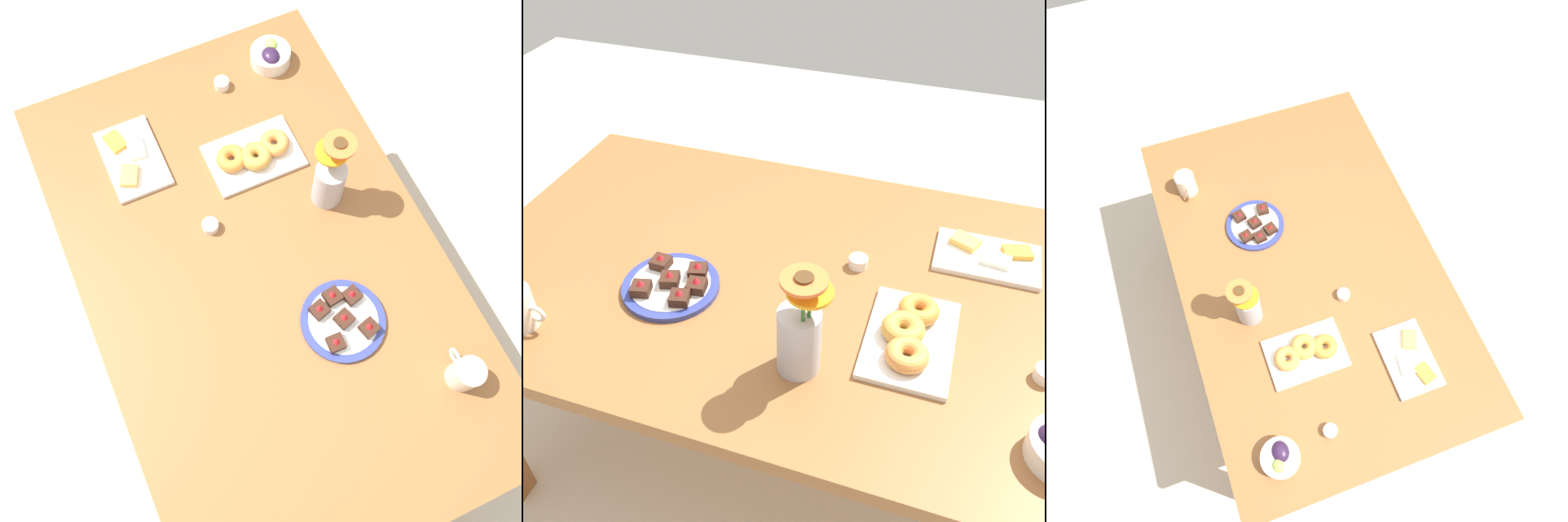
# 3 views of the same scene
# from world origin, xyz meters

# --- Properties ---
(ground_plane) EXTENTS (6.00, 6.00, 0.00)m
(ground_plane) POSITION_xyz_m (0.00, 0.00, 0.00)
(ground_plane) COLOR beige
(dining_table) EXTENTS (1.60, 1.00, 0.74)m
(dining_table) POSITION_xyz_m (0.00, 0.00, 0.65)
(dining_table) COLOR brown
(dining_table) RESTS_ON ground_plane
(coffee_mug) EXTENTS (0.11, 0.08, 0.10)m
(coffee_mug) POSITION_xyz_m (-0.50, -0.35, 0.79)
(coffee_mug) COLOR silver
(coffee_mug) RESTS_ON dining_table
(grape_bowl) EXTENTS (0.13, 0.13, 0.07)m
(grape_bowl) POSITION_xyz_m (0.64, -0.32, 0.77)
(grape_bowl) COLOR white
(grape_bowl) RESTS_ON dining_table
(cheese_platter) EXTENTS (0.26, 0.17, 0.03)m
(cheese_platter) POSITION_xyz_m (0.48, 0.22, 0.75)
(cheese_platter) COLOR white
(cheese_platter) RESTS_ON dining_table
(croissant_platter) EXTENTS (0.19, 0.28, 0.05)m
(croissant_platter) POSITION_xyz_m (0.33, -0.13, 0.76)
(croissant_platter) COLOR white
(croissant_platter) RESTS_ON dining_table
(jam_cup_honey) EXTENTS (0.05, 0.05, 0.03)m
(jam_cup_honey) POSITION_xyz_m (0.17, 0.08, 0.76)
(jam_cup_honey) COLOR white
(jam_cup_honey) RESTS_ON dining_table
(jam_cup_berry) EXTENTS (0.05, 0.05, 0.03)m
(jam_cup_berry) POSITION_xyz_m (0.61, -0.14, 0.76)
(jam_cup_berry) COLOR white
(jam_cup_berry) RESTS_ON dining_table
(dessert_plate) EXTENTS (0.23, 0.23, 0.05)m
(dessert_plate) POSITION_xyz_m (-0.24, -0.14, 0.75)
(dessert_plate) COLOR navy
(dessert_plate) RESTS_ON dining_table
(flower_vase) EXTENTS (0.11, 0.11, 0.27)m
(flower_vase) POSITION_xyz_m (0.12, -0.27, 0.84)
(flower_vase) COLOR #B2B2BC
(flower_vase) RESTS_ON dining_table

